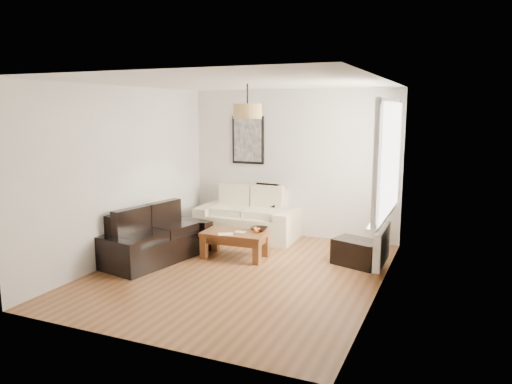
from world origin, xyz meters
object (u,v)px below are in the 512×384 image
at_px(loveseat_cream, 248,214).
at_px(sofa_leather, 155,235).
at_px(coffee_table, 235,245).
at_px(ottoman, 357,252).

xyz_separation_m(loveseat_cream, sofa_leather, (-0.77, -1.72, -0.05)).
bearing_deg(loveseat_cream, coffee_table, -77.60).
bearing_deg(ottoman, coffee_table, -168.43).
distance_m(sofa_leather, ottoman, 3.03).
height_order(loveseat_cream, coffee_table, loveseat_cream).
distance_m(loveseat_cream, sofa_leather, 1.88).
relative_size(sofa_leather, coffee_table, 1.75).
bearing_deg(loveseat_cream, sofa_leather, -116.31).
height_order(coffee_table, ottoman, coffee_table).
bearing_deg(sofa_leather, loveseat_cream, -12.99).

